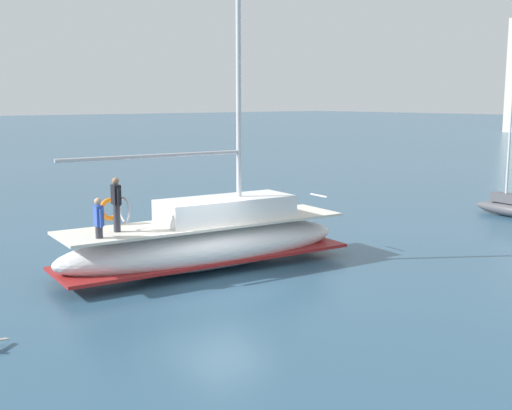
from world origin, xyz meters
TOP-DOWN VIEW (x-y plane):
  - ground_plane at (0.00, 0.00)m, footprint 400.00×400.00m
  - main_sailboat at (-1.63, 0.61)m, footprint 3.48×9.81m
  - moored_sloop_far at (-0.48, 16.40)m, footprint 3.84×1.41m

SIDE VIEW (x-z plane):
  - ground_plane at x=0.00m, z-range 0.00..0.00m
  - moored_sloop_far at x=-0.48m, z-range -2.26..3.14m
  - main_sailboat at x=-1.63m, z-range -6.05..7.89m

